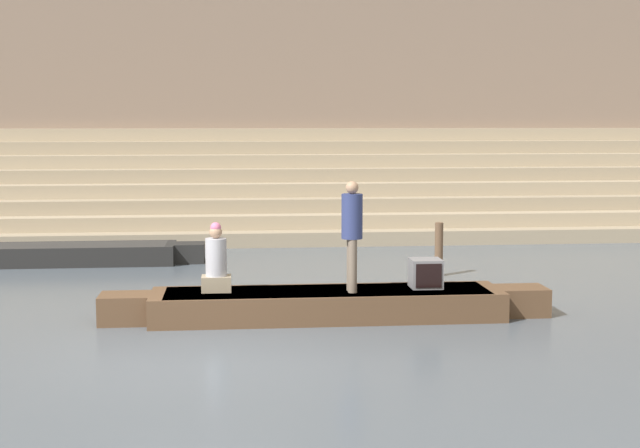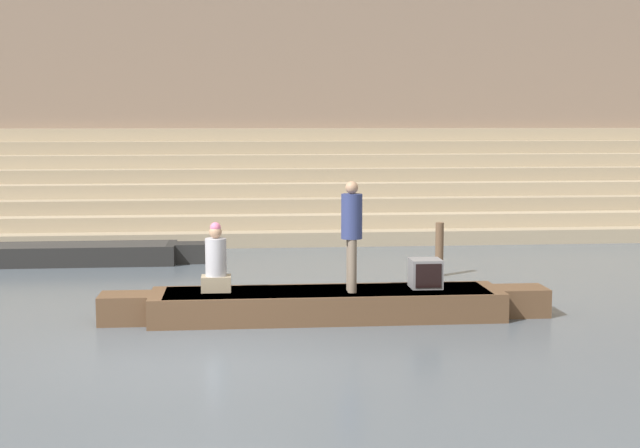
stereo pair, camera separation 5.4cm
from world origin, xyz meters
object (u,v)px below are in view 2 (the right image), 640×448
person_standing (352,228)px  mooring_post (439,249)px  rowboat_main (327,304)px  moored_boat_shore (69,254)px  person_rowing (216,263)px  tv_set (425,273)px

person_standing → mooring_post: 4.39m
rowboat_main → person_standing: bearing=-14.6°
person_standing → moored_boat_shore: 8.05m
person_rowing → mooring_post: size_ratio=1.01×
person_rowing → moored_boat_shore: 6.58m
person_standing → person_rowing: person_standing is taller
rowboat_main → person_rowing: size_ratio=6.49×
tv_set → person_standing: bearing=-165.8°
mooring_post → person_standing: bearing=-121.1°
person_standing → mooring_post: size_ratio=1.60×
moored_boat_shore → mooring_post: (7.58, -2.21, 0.31)m
rowboat_main → mooring_post: 4.42m
person_rowing → tv_set: bearing=-13.6°
rowboat_main → tv_set: 1.63m
rowboat_main → moored_boat_shore: (-4.99, 5.78, -0.01)m
rowboat_main → moored_boat_shore: bearing=133.1°
rowboat_main → person_rowing: 1.83m
person_standing → person_rowing: 2.16m
person_standing → moored_boat_shore: person_standing is taller
person_rowing → mooring_post: (4.30, 3.46, -0.35)m
tv_set → moored_boat_shore: tv_set is taller
tv_set → moored_boat_shore: size_ratio=0.08×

